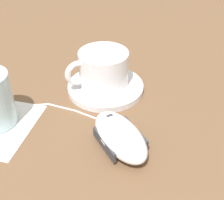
# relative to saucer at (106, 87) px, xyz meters

# --- Properties ---
(ground_plane) EXTENTS (3.00, 3.00, 0.00)m
(ground_plane) POSITION_rel_saucer_xyz_m (-0.05, 0.04, -0.01)
(ground_plane) COLOR brown
(saucer) EXTENTS (0.14, 0.14, 0.01)m
(saucer) POSITION_rel_saucer_xyz_m (0.00, 0.00, 0.00)
(saucer) COLOR white
(saucer) RESTS_ON ground
(coffee_cup) EXTENTS (0.10, 0.10, 0.06)m
(coffee_cup) POSITION_rel_saucer_xyz_m (0.00, 0.01, 0.04)
(coffee_cup) COLOR white
(coffee_cup) RESTS_ON saucer
(computer_mouse) EXTENTS (0.12, 0.13, 0.04)m
(computer_mouse) POSITION_rel_saucer_xyz_m (-0.13, -0.08, 0.01)
(computer_mouse) COLOR silver
(computer_mouse) RESTS_ON ground
(mouse_cable) EXTENTS (0.06, 0.25, 0.00)m
(mouse_cable) POSITION_rel_saucer_xyz_m (-0.10, 0.10, -0.00)
(mouse_cable) COLOR white
(mouse_cable) RESTS_ON ground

